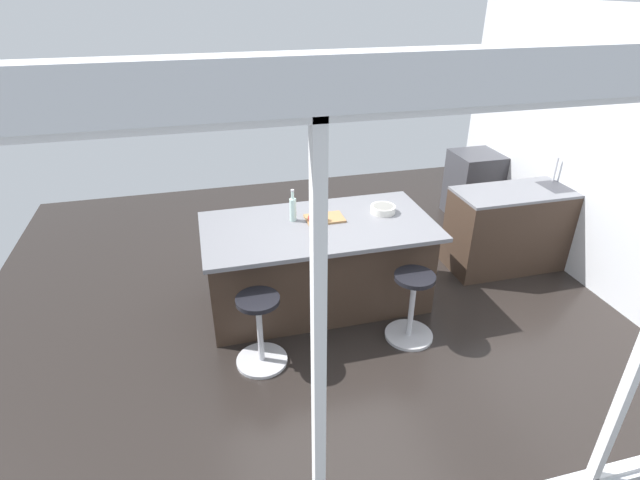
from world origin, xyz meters
name	(u,v)px	position (x,y,z in m)	size (l,w,h in m)	color
ground_plane	(340,307)	(0.00, 0.00, 0.00)	(7.09, 7.09, 0.00)	black
window_panel_rear	(488,406)	(0.00, 2.43, 1.12)	(5.45, 0.12, 2.74)	silver
interior_partition_left	(603,155)	(-2.73, 0.00, 1.37)	(0.12, 4.85, 2.74)	silver
sink_cabinet	(534,225)	(-2.38, -0.33, 0.47)	(1.94, 0.60, 1.20)	#38281E
oven_range	(473,185)	(-2.38, -1.65, 0.44)	(0.60, 0.61, 0.89)	#38383D
kitchen_island	(318,264)	(0.20, -0.13, 0.46)	(2.16, 1.12, 0.91)	#38281E
stool_by_window	(411,309)	(-0.49, 0.60, 0.31)	(0.44, 0.44, 0.67)	#B7B7BC
stool_middle	(260,333)	(0.88, 0.60, 0.31)	(0.44, 0.44, 0.67)	#B7B7BC
cutting_board	(325,218)	(0.11, -0.18, 0.92)	(0.36, 0.24, 0.02)	olive
apple_yellow	(324,217)	(0.14, -0.12, 0.96)	(0.07, 0.07, 0.07)	gold
apple_red	(312,218)	(0.25, -0.12, 0.97)	(0.08, 0.08, 0.08)	red
water_bottle	(293,209)	(0.41, -0.23, 1.03)	(0.06, 0.06, 0.31)	silver
fruit_bowl	(383,209)	(-0.48, -0.19, 0.95)	(0.24, 0.24, 0.07)	silver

